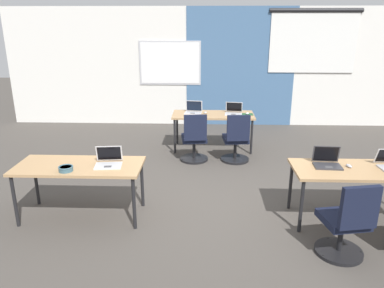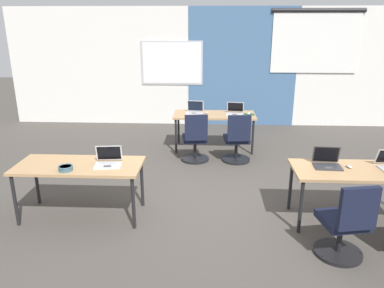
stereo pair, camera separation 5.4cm
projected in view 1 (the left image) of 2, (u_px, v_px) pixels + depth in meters
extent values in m
plane|color=#47423D|center=(215.00, 197.00, 5.42)|extent=(24.00, 24.00, 0.00)
cube|color=silver|center=(212.00, 67.00, 8.97)|extent=(10.00, 0.20, 2.80)
cube|color=#42668E|center=(240.00, 68.00, 8.85)|extent=(2.58, 0.01, 2.80)
cube|color=#B7B7BC|center=(170.00, 63.00, 8.86)|extent=(1.48, 0.02, 1.04)
cube|color=white|center=(170.00, 63.00, 8.86)|extent=(1.40, 0.02, 0.96)
cube|color=white|center=(313.00, 43.00, 8.59)|extent=(2.00, 0.02, 1.35)
cylinder|color=black|center=(316.00, 10.00, 8.36)|extent=(2.10, 0.10, 0.10)
cube|color=tan|center=(79.00, 166.00, 4.69)|extent=(1.60, 0.70, 0.04)
cylinder|color=black|center=(15.00, 201.00, 4.55)|extent=(0.04, 0.04, 0.68)
cylinder|color=black|center=(134.00, 203.00, 4.50)|extent=(0.04, 0.04, 0.68)
cylinder|color=black|center=(36.00, 181.00, 5.12)|extent=(0.04, 0.04, 0.68)
cylinder|color=black|center=(142.00, 183.00, 5.07)|extent=(0.04, 0.04, 0.68)
cube|color=tan|center=(358.00, 170.00, 4.57)|extent=(1.60, 0.70, 0.04)
cylinder|color=black|center=(301.00, 206.00, 4.42)|extent=(0.04, 0.04, 0.68)
cylinder|color=black|center=(290.00, 185.00, 4.99)|extent=(0.04, 0.04, 0.68)
cube|color=tan|center=(213.00, 115.00, 7.29)|extent=(1.60, 0.70, 0.04)
cylinder|color=black|center=(175.00, 136.00, 7.14)|extent=(0.04, 0.04, 0.68)
cylinder|color=black|center=(252.00, 137.00, 7.09)|extent=(0.04, 0.04, 0.68)
cylinder|color=black|center=(177.00, 128.00, 7.71)|extent=(0.04, 0.04, 0.68)
cylinder|color=black|center=(248.00, 129.00, 7.66)|extent=(0.04, 0.04, 0.68)
cube|color=silver|center=(108.00, 166.00, 4.63)|extent=(0.35, 0.27, 0.02)
cube|color=#4C4C4F|center=(108.00, 167.00, 4.58)|extent=(0.10, 0.07, 0.00)
cube|color=silver|center=(109.00, 153.00, 4.73)|extent=(0.34, 0.11, 0.21)
cube|color=black|center=(109.00, 153.00, 4.73)|extent=(0.30, 0.09, 0.19)
cube|color=silver|center=(193.00, 113.00, 7.32)|extent=(0.36, 0.27, 0.02)
cube|color=#4C4C4F|center=(193.00, 113.00, 7.27)|extent=(0.10, 0.07, 0.00)
cube|color=silver|center=(194.00, 106.00, 7.41)|extent=(0.33, 0.09, 0.22)
cube|color=black|center=(194.00, 106.00, 7.40)|extent=(0.30, 0.07, 0.19)
ellipsoid|color=#B2B2B7|center=(205.00, 113.00, 7.33)|extent=(0.08, 0.11, 0.03)
cylinder|color=black|center=(194.00, 159.00, 6.89)|extent=(0.52, 0.52, 0.04)
cylinder|color=black|center=(194.00, 149.00, 6.83)|extent=(0.06, 0.06, 0.34)
cube|color=black|center=(194.00, 138.00, 6.77)|extent=(0.49, 0.49, 0.08)
cube|color=black|center=(195.00, 128.00, 6.45)|extent=(0.40, 0.11, 0.46)
sphere|color=black|center=(193.00, 154.00, 7.11)|extent=(0.04, 0.04, 0.04)
sphere|color=black|center=(206.00, 160.00, 6.84)|extent=(0.04, 0.04, 0.04)
sphere|color=black|center=(182.00, 160.00, 6.80)|extent=(0.04, 0.04, 0.04)
cube|color=silver|center=(233.00, 114.00, 7.23)|extent=(0.36, 0.27, 0.02)
cube|color=#4C4C4F|center=(233.00, 114.00, 7.18)|extent=(0.10, 0.07, 0.00)
cube|color=silver|center=(234.00, 107.00, 7.34)|extent=(0.34, 0.13, 0.21)
cube|color=black|center=(234.00, 107.00, 7.34)|extent=(0.30, 0.11, 0.18)
cube|color=#23512D|center=(247.00, 114.00, 7.25)|extent=(0.22, 0.19, 0.00)
ellipsoid|color=silver|center=(247.00, 113.00, 7.25)|extent=(0.09, 0.11, 0.03)
cylinder|color=black|center=(235.00, 159.00, 6.87)|extent=(0.52, 0.52, 0.04)
cylinder|color=black|center=(235.00, 150.00, 6.81)|extent=(0.06, 0.06, 0.34)
cube|color=black|center=(236.00, 139.00, 6.74)|extent=(0.48, 0.48, 0.08)
cube|color=black|center=(238.00, 128.00, 6.42)|extent=(0.40, 0.09, 0.46)
sphere|color=black|center=(233.00, 155.00, 7.09)|extent=(0.04, 0.04, 0.04)
sphere|color=black|center=(247.00, 160.00, 6.81)|extent=(0.04, 0.04, 0.04)
sphere|color=black|center=(223.00, 161.00, 6.79)|extent=(0.04, 0.04, 0.04)
cube|color=#333338|center=(328.00, 166.00, 4.62)|extent=(0.34, 0.25, 0.02)
cube|color=#4C4C4F|center=(329.00, 167.00, 4.56)|extent=(0.09, 0.06, 0.00)
cube|color=#333338|center=(326.00, 154.00, 4.71)|extent=(0.33, 0.07, 0.22)
cube|color=black|center=(326.00, 154.00, 4.70)|extent=(0.30, 0.05, 0.19)
ellipsoid|color=#B2B2B7|center=(349.00, 166.00, 4.61)|extent=(0.08, 0.11, 0.03)
cylinder|color=black|center=(338.00, 251.00, 4.11)|extent=(0.52, 0.52, 0.04)
cylinder|color=black|center=(340.00, 236.00, 4.05)|extent=(0.06, 0.06, 0.34)
cube|color=black|center=(343.00, 219.00, 3.98)|extent=(0.51, 0.51, 0.08)
cube|color=black|center=(360.00, 208.00, 3.66)|extent=(0.40, 0.13, 0.46)
sphere|color=black|center=(328.00, 239.00, 4.32)|extent=(0.04, 0.04, 0.04)
sphere|color=black|center=(361.00, 253.00, 4.07)|extent=(0.04, 0.04, 0.04)
sphere|color=black|center=(323.00, 257.00, 4.01)|extent=(0.04, 0.04, 0.04)
cylinder|color=#3D6070|center=(66.00, 169.00, 4.48)|extent=(0.17, 0.17, 0.05)
torus|color=#3D6070|center=(66.00, 167.00, 4.47)|extent=(0.18, 0.18, 0.02)
cylinder|color=#B26628|center=(66.00, 167.00, 4.47)|extent=(0.14, 0.14, 0.01)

